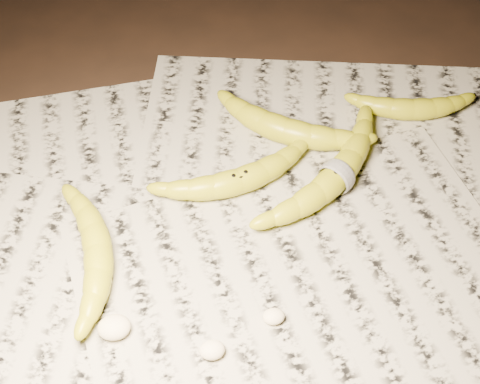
{
  "coord_description": "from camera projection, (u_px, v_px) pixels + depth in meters",
  "views": [
    {
      "loc": [
        -0.05,
        -0.49,
        0.73
      ],
      "look_at": [
        0.03,
        0.04,
        0.05
      ],
      "focal_mm": 50.0,
      "sensor_mm": 36.0,
      "label": 1
    }
  ],
  "objects": [
    {
      "name": "flesh_chunk_b",
      "position": [
        212.0,
        348.0,
        0.77
      ],
      "size": [
        0.03,
        0.03,
        0.02
      ],
      "primitive_type": "ellipsoid",
      "color": "#FFF4C5",
      "rests_on": "newspaper_patch"
    },
    {
      "name": "banana_left_b",
      "position": [
        97.0,
        250.0,
        0.84
      ],
      "size": [
        0.08,
        0.2,
        0.04
      ],
      "primitive_type": null,
      "rotation": [
        0.0,
        0.0,
        1.65
      ],
      "color": "gold",
      "rests_on": "newspaper_patch"
    },
    {
      "name": "flesh_chunk_c",
      "position": [
        274.0,
        315.0,
        0.8
      ],
      "size": [
        0.03,
        0.02,
        0.02
      ],
      "primitive_type": "ellipsoid",
      "color": "#FFF4C5",
      "rests_on": "newspaper_patch"
    },
    {
      "name": "banana_upper_a",
      "position": [
        286.0,
        129.0,
        0.97
      ],
      "size": [
        0.21,
        0.16,
        0.04
      ],
      "primitive_type": null,
      "rotation": [
        0.0,
        0.0,
        -0.54
      ],
      "color": "gold",
      "rests_on": "newspaper_patch"
    },
    {
      "name": "banana_upper_b",
      "position": [
        413.0,
        108.0,
        1.0
      ],
      "size": [
        0.17,
        0.08,
        0.03
      ],
      "primitive_type": null,
      "rotation": [
        0.0,
        0.0,
        -0.14
      ],
      "color": "gold",
      "rests_on": "newspaper_patch"
    },
    {
      "name": "measuring_tape",
      "position": [
        337.0,
        175.0,
        0.92
      ],
      "size": [
        0.04,
        0.04,
        0.05
      ],
      "primitive_type": "torus",
      "rotation": [
        0.0,
        1.57,
        0.75
      ],
      "color": "white",
      "rests_on": "newspaper_patch"
    },
    {
      "name": "newspaper_patch",
      "position": [
        199.0,
        223.0,
        0.9
      ],
      "size": [
        0.9,
        0.7,
        0.01
      ],
      "primitive_type": "cube",
      "color": "#A19E8A",
      "rests_on": "ground"
    },
    {
      "name": "banana_taped",
      "position": [
        337.0,
        175.0,
        0.92
      ],
      "size": [
        0.22,
        0.21,
        0.04
      ],
      "primitive_type": null,
      "rotation": [
        0.0,
        0.0,
        0.75
      ],
      "color": "gold",
      "rests_on": "newspaper_patch"
    },
    {
      "name": "flesh_chunk_a",
      "position": [
        114.0,
        326.0,
        0.79
      ],
      "size": [
        0.04,
        0.03,
        0.02
      ],
      "primitive_type": "ellipsoid",
      "color": "#FFF4C5",
      "rests_on": "newspaper_patch"
    },
    {
      "name": "banana_center",
      "position": [
        239.0,
        179.0,
        0.91
      ],
      "size": [
        0.22,
        0.11,
        0.04
      ],
      "primitive_type": null,
      "rotation": [
        0.0,
        0.0,
        0.24
      ],
      "color": "gold",
      "rests_on": "newspaper_patch"
    },
    {
      "name": "ground",
      "position": [
        223.0,
        244.0,
        0.88
      ],
      "size": [
        3.0,
        3.0,
        0.0
      ],
      "primitive_type": "plane",
      "color": "black",
      "rests_on": "ground"
    }
  ]
}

